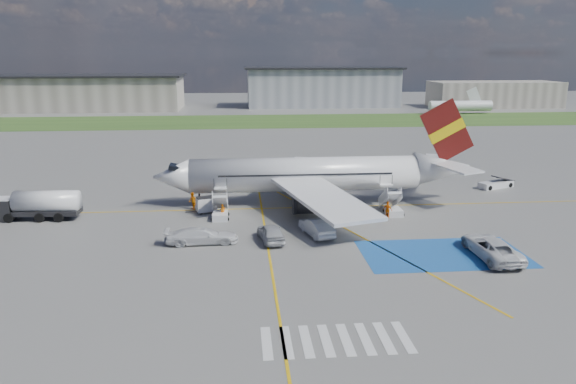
# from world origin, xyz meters

# --- Properties ---
(ground) EXTENTS (400.00, 400.00, 0.00)m
(ground) POSITION_xyz_m (0.00, 0.00, 0.00)
(ground) COLOR #60605E
(ground) RESTS_ON ground
(grass_strip) EXTENTS (400.00, 30.00, 0.01)m
(grass_strip) POSITION_xyz_m (0.00, 95.00, 0.01)
(grass_strip) COLOR #2D4C1E
(grass_strip) RESTS_ON ground
(taxiway_line_main) EXTENTS (120.00, 0.20, 0.01)m
(taxiway_line_main) POSITION_xyz_m (0.00, 12.00, 0.01)
(taxiway_line_main) COLOR gold
(taxiway_line_main) RESTS_ON ground
(taxiway_line_cross) EXTENTS (0.20, 60.00, 0.01)m
(taxiway_line_cross) POSITION_xyz_m (-5.00, -10.00, 0.01)
(taxiway_line_cross) COLOR gold
(taxiway_line_cross) RESTS_ON ground
(taxiway_line_diag) EXTENTS (20.71, 56.45, 0.01)m
(taxiway_line_diag) POSITION_xyz_m (0.00, 12.00, 0.01)
(taxiway_line_diag) COLOR gold
(taxiway_line_diag) RESTS_ON ground
(staging_box) EXTENTS (14.00, 8.00, 0.01)m
(staging_box) POSITION_xyz_m (10.00, -4.00, 0.01)
(staging_box) COLOR #1A519C
(staging_box) RESTS_ON ground
(crosswalk) EXTENTS (9.00, 4.00, 0.01)m
(crosswalk) POSITION_xyz_m (-1.80, -18.00, 0.01)
(crosswalk) COLOR silver
(crosswalk) RESTS_ON ground
(terminal_west) EXTENTS (60.00, 22.00, 10.00)m
(terminal_west) POSITION_xyz_m (-55.00, 130.00, 5.00)
(terminal_west) COLOR gray
(terminal_west) RESTS_ON ground
(terminal_centre) EXTENTS (48.00, 18.00, 12.00)m
(terminal_centre) POSITION_xyz_m (20.00, 135.00, 6.00)
(terminal_centre) COLOR gray
(terminal_centre) RESTS_ON ground
(terminal_east) EXTENTS (40.00, 16.00, 8.00)m
(terminal_east) POSITION_xyz_m (75.00, 128.00, 4.00)
(terminal_east) COLOR gray
(terminal_east) RESTS_ON ground
(airliner) EXTENTS (36.81, 32.95, 11.92)m
(airliner) POSITION_xyz_m (1.51, 14.00, 3.39)
(airliner) COLOR silver
(airliner) RESTS_ON ground
(airstairs_fwd) EXTENTS (1.90, 5.20, 3.60)m
(airstairs_fwd) POSITION_xyz_m (-9.50, 8.70, 0.62)
(airstairs_fwd) COLOR silver
(airstairs_fwd) RESTS_ON ground
(airstairs_aft) EXTENTS (1.90, 5.20, 3.60)m
(airstairs_aft) POSITION_xyz_m (9.00, 8.70, 0.62)
(airstairs_aft) COLOR silver
(airstairs_aft) RESTS_ON ground
(fuel_tanker) EXTENTS (9.07, 2.93, 3.06)m
(fuel_tanker) POSITION_xyz_m (-28.54, 9.89, 1.29)
(fuel_tanker) COLOR black
(fuel_tanker) RESTS_ON ground
(gpu_cart) EXTENTS (2.40, 1.89, 1.76)m
(gpu_cart) POSITION_xyz_m (-11.05, 10.96, 0.79)
(gpu_cart) COLOR silver
(gpu_cart) RESTS_ON ground
(belt_loader) EXTENTS (5.33, 3.39, 1.55)m
(belt_loader) POSITION_xyz_m (25.60, 19.38, 0.39)
(belt_loader) COLOR silver
(belt_loader) RESTS_ON ground
(car_silver_a) EXTENTS (2.69, 5.09, 1.65)m
(car_silver_a) POSITION_xyz_m (-4.63, 0.71, 0.82)
(car_silver_a) COLOR #A7A9AE
(car_silver_a) RESTS_ON ground
(car_silver_b) EXTENTS (3.07, 5.38, 1.68)m
(car_silver_b) POSITION_xyz_m (-0.19, 2.08, 0.84)
(car_silver_b) COLOR silver
(car_silver_b) RESTS_ON ground
(van_white_a) EXTENTS (2.81, 6.05, 2.27)m
(van_white_a) POSITION_xyz_m (13.82, -4.97, 1.13)
(van_white_a) COLOR silver
(van_white_a) RESTS_ON ground
(van_white_b) EXTENTS (5.03, 2.23, 1.94)m
(van_white_b) POSITION_xyz_m (-10.96, 0.64, 0.97)
(van_white_b) COLOR silver
(van_white_b) RESTS_ON ground
(crew_fwd) EXTENTS (0.67, 0.62, 1.54)m
(crew_fwd) POSITION_xyz_m (-9.21, 8.51, 0.77)
(crew_fwd) COLOR orange
(crew_fwd) RESTS_ON ground
(crew_nose) EXTENTS (1.07, 1.17, 1.95)m
(crew_nose) POSITION_xyz_m (-12.65, 12.27, 0.97)
(crew_nose) COLOR orange
(crew_nose) RESTS_ON ground
(crew_aft) EXTENTS (1.03, 1.06, 1.78)m
(crew_aft) POSITION_xyz_m (8.05, 7.11, 0.89)
(crew_aft) COLOR orange
(crew_aft) RESTS_ON ground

